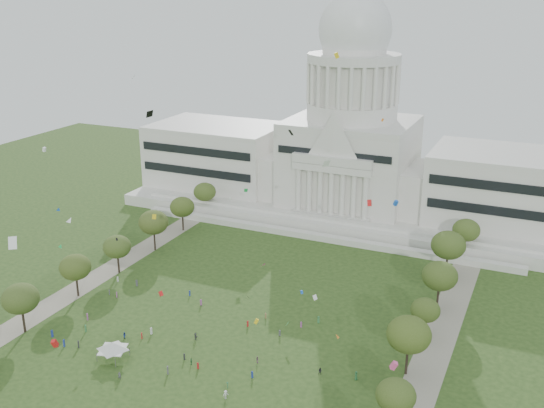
% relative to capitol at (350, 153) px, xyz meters
% --- Properties ---
extents(ground, '(400.00, 400.00, 0.00)m').
position_rel_capitol_xyz_m(ground, '(0.00, -113.59, -22.30)').
color(ground, '#274218').
rests_on(ground, ground).
extents(capitol, '(160.00, 64.50, 91.30)m').
position_rel_capitol_xyz_m(capitol, '(0.00, 0.00, 0.00)').
color(capitol, silver).
rests_on(capitol, ground).
extents(path_left, '(8.00, 160.00, 0.04)m').
position_rel_capitol_xyz_m(path_left, '(-48.00, -83.59, -22.28)').
color(path_left, gray).
rests_on(path_left, ground).
extents(path_right, '(8.00, 160.00, 0.04)m').
position_rel_capitol_xyz_m(path_right, '(48.00, -83.59, -22.28)').
color(path_right, gray).
rests_on(path_right, ground).
extents(row_tree_l_1, '(8.86, 8.86, 12.59)m').
position_rel_capitol_xyz_m(row_tree_l_1, '(-44.07, -116.55, -13.34)').
color(row_tree_l_1, black).
rests_on(row_tree_l_1, ground).
extents(row_tree_r_1, '(7.58, 7.58, 10.78)m').
position_rel_capitol_xyz_m(row_tree_r_1, '(46.22, -115.34, -14.64)').
color(row_tree_r_1, black).
rests_on(row_tree_r_1, ground).
extents(row_tree_l_2, '(8.42, 8.42, 11.97)m').
position_rel_capitol_xyz_m(row_tree_l_2, '(-45.04, -96.29, -13.79)').
color(row_tree_l_2, black).
rests_on(row_tree_l_2, ground).
extents(row_tree_r_2, '(9.55, 9.55, 13.58)m').
position_rel_capitol_xyz_m(row_tree_r_2, '(44.17, -96.15, -12.64)').
color(row_tree_r_2, black).
rests_on(row_tree_r_2, ground).
extents(row_tree_l_3, '(8.12, 8.12, 11.55)m').
position_rel_capitol_xyz_m(row_tree_l_3, '(-44.09, -79.67, -14.09)').
color(row_tree_l_3, black).
rests_on(row_tree_l_3, ground).
extents(row_tree_r_3, '(7.01, 7.01, 9.98)m').
position_rel_capitol_xyz_m(row_tree_r_3, '(44.40, -79.10, -15.21)').
color(row_tree_r_3, black).
rests_on(row_tree_r_3, ground).
extents(row_tree_l_4, '(9.29, 9.29, 13.21)m').
position_rel_capitol_xyz_m(row_tree_l_4, '(-44.08, -61.17, -12.90)').
color(row_tree_l_4, black).
rests_on(row_tree_l_4, ground).
extents(row_tree_r_4, '(9.19, 9.19, 13.06)m').
position_rel_capitol_xyz_m(row_tree_r_4, '(44.76, -63.55, -13.01)').
color(row_tree_r_4, black).
rests_on(row_tree_r_4, ground).
extents(row_tree_l_5, '(8.33, 8.33, 11.85)m').
position_rel_capitol_xyz_m(row_tree_l_5, '(-45.22, -42.58, -13.88)').
color(row_tree_l_5, black).
rests_on(row_tree_l_5, ground).
extents(row_tree_r_5, '(9.82, 9.82, 13.96)m').
position_rel_capitol_xyz_m(row_tree_r_5, '(43.49, -43.40, -12.37)').
color(row_tree_r_5, black).
rests_on(row_tree_r_5, ground).
extents(row_tree_l_6, '(8.19, 8.19, 11.64)m').
position_rel_capitol_xyz_m(row_tree_l_6, '(-46.87, -24.45, -14.02)').
color(row_tree_l_6, black).
rests_on(row_tree_l_6, ground).
extents(row_tree_r_6, '(8.42, 8.42, 11.97)m').
position_rel_capitol_xyz_m(row_tree_r_6, '(45.96, -25.46, -13.79)').
color(row_tree_r_6, black).
rests_on(row_tree_r_6, ground).
extents(event_tent, '(9.74, 9.74, 4.30)m').
position_rel_capitol_xyz_m(event_tent, '(-17.15, -117.29, -18.96)').
color(event_tent, '#4C4C4C').
rests_on(event_tent, ground).
extents(person_0, '(1.06, 1.18, 2.02)m').
position_rel_capitol_xyz_m(person_0, '(34.99, -102.65, -21.29)').
color(person_0, '#33723F').
rests_on(person_0, ground).
extents(person_2, '(0.90, 0.68, 1.65)m').
position_rel_capitol_xyz_m(person_2, '(27.37, -104.00, -21.47)').
color(person_2, '#26262B').
rests_on(person_2, ground).
extents(person_3, '(0.85, 1.09, 1.50)m').
position_rel_capitol_xyz_m(person_3, '(11.47, -116.60, -21.55)').
color(person_3, '#33723F').
rests_on(person_3, ground).
extents(person_4, '(0.75, 1.04, 1.59)m').
position_rel_capitol_xyz_m(person_4, '(0.02, -112.13, -21.50)').
color(person_4, '#33723F').
rests_on(person_4, ground).
extents(person_5, '(1.83, 1.31, 1.84)m').
position_rel_capitol_xyz_m(person_5, '(-4.45, -102.71, -21.38)').
color(person_5, '#4C4C51').
rests_on(person_5, ground).
extents(person_7, '(0.82, 0.77, 1.82)m').
position_rel_capitol_xyz_m(person_7, '(-10.94, -123.28, -21.39)').
color(person_7, '#4C4C51').
rests_on(person_7, ground).
extents(person_8, '(0.95, 0.79, 1.67)m').
position_rel_capitol_xyz_m(person_8, '(-20.16, -109.10, -21.46)').
color(person_8, navy).
rests_on(person_8, ground).
extents(person_9, '(1.25, 1.37, 1.91)m').
position_rel_capitol_xyz_m(person_9, '(12.80, -119.84, -21.34)').
color(person_9, silver).
rests_on(person_9, ground).
extents(person_10, '(0.83, 1.03, 1.55)m').
position_rel_capitol_xyz_m(person_10, '(13.06, -105.51, -21.52)').
color(person_10, '#994C8C').
rests_on(person_10, ground).
extents(distant_crowd, '(60.44, 35.10, 1.92)m').
position_rel_capitol_xyz_m(distant_crowd, '(-15.18, -101.34, -21.45)').
color(distant_crowd, navy).
rests_on(distant_crowd, ground).
extents(kite_swarm, '(80.92, 108.89, 65.15)m').
position_rel_capitol_xyz_m(kite_swarm, '(3.48, -103.88, 3.96)').
color(kite_swarm, orange).
rests_on(kite_swarm, ground).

